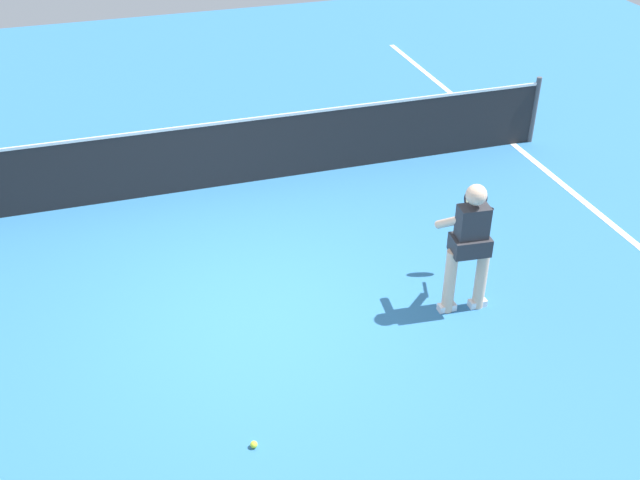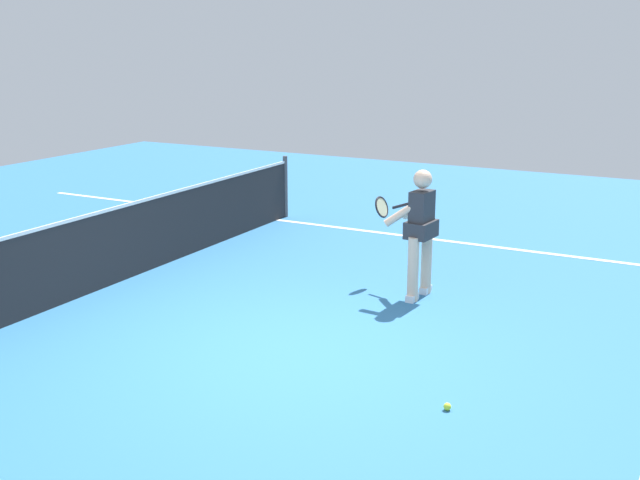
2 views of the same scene
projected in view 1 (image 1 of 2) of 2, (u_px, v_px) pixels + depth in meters
name	position (u px, v px, depth m)	size (l,w,h in m)	color
ground_plane	(258.00, 314.00, 8.25)	(23.79, 23.79, 0.00)	teal
sideline_right_marking	(634.00, 242.00, 9.47)	(0.10, 16.30, 0.01)	white
court_net	(206.00, 156.00, 10.41)	(10.43, 0.08, 1.06)	#4C4C51
tennis_player	(470.00, 242.00, 7.91)	(0.83, 0.92, 1.55)	beige
tennis_ball_near	(254.00, 444.00, 6.63)	(0.07, 0.07, 0.07)	#D1E533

